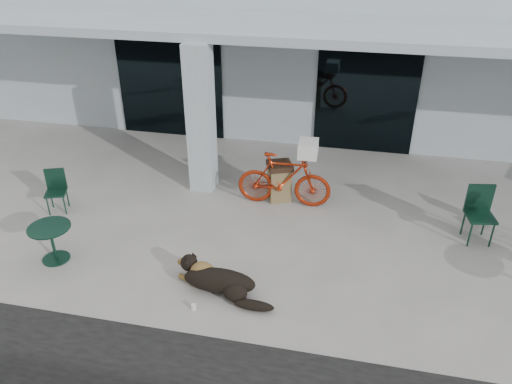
% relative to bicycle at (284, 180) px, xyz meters
% --- Properties ---
extents(ground, '(80.00, 80.00, 0.00)m').
position_rel_bicycle_xyz_m(ground, '(-0.33, -1.90, -0.57)').
color(ground, '#ABA7A1').
rests_on(ground, ground).
extents(building, '(22.00, 7.00, 4.50)m').
position_rel_bicycle_xyz_m(building, '(-0.33, 6.60, 1.68)').
color(building, silver).
rests_on(building, ground).
extents(storefront_glass_left, '(2.80, 0.06, 2.70)m').
position_rel_bicycle_xyz_m(storefront_glass_left, '(-3.53, 3.08, 0.78)').
color(storefront_glass_left, black).
rests_on(storefront_glass_left, ground).
extents(storefront_glass_right, '(2.40, 0.06, 2.70)m').
position_rel_bicycle_xyz_m(storefront_glass_right, '(1.47, 3.08, 0.78)').
color(storefront_glass_right, black).
rests_on(storefront_glass_right, ground).
extents(column, '(0.50, 0.50, 3.12)m').
position_rel_bicycle_xyz_m(column, '(-1.83, 0.40, 0.99)').
color(column, silver).
rests_on(column, ground).
extents(overhang, '(22.00, 2.80, 0.18)m').
position_rel_bicycle_xyz_m(overhang, '(-0.33, 1.70, 2.64)').
color(overhang, silver).
rests_on(overhang, column).
extents(bicycle, '(1.92, 0.60, 1.14)m').
position_rel_bicycle_xyz_m(bicycle, '(0.00, 0.00, 0.00)').
color(bicycle, '#9E260C').
rests_on(bicycle, ground).
extents(laundry_basket, '(0.39, 0.51, 0.29)m').
position_rel_bicycle_xyz_m(laundry_basket, '(0.45, 0.02, 0.72)').
color(laundry_basket, white).
rests_on(laundry_basket, bicycle).
extents(dog, '(1.42, 0.88, 0.45)m').
position_rel_bicycle_xyz_m(dog, '(-0.55, -2.90, -0.35)').
color(dog, black).
rests_on(dog, ground).
extents(cup_near_dog, '(0.10, 0.10, 0.09)m').
position_rel_bicycle_xyz_m(cup_near_dog, '(-0.82, -3.40, -0.52)').
color(cup_near_dog, white).
rests_on(cup_near_dog, ground).
extents(cafe_table_near, '(0.72, 0.72, 0.67)m').
position_rel_bicycle_xyz_m(cafe_table_near, '(-3.56, -2.70, -0.24)').
color(cafe_table_near, '#13382A').
rests_on(cafe_table_near, ground).
extents(cafe_chair_near, '(0.51, 0.54, 0.86)m').
position_rel_bicycle_xyz_m(cafe_chair_near, '(-4.39, -1.21, -0.14)').
color(cafe_chair_near, '#13382A').
rests_on(cafe_chair_near, ground).
extents(cafe_chair_far_a, '(0.56, 0.59, 1.05)m').
position_rel_bicycle_xyz_m(cafe_chair_far_a, '(3.66, -0.56, -0.04)').
color(cafe_chair_far_a, '#13382A').
rests_on(cafe_chair_far_a, ground).
extents(trash_receptacle, '(0.63, 0.63, 0.82)m').
position_rel_bicycle_xyz_m(trash_receptacle, '(-0.13, 0.20, -0.16)').
color(trash_receptacle, brown).
rests_on(trash_receptacle, ground).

